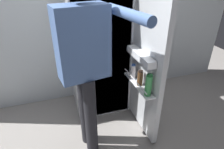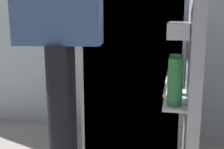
{
  "view_description": "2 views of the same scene",
  "coord_description": "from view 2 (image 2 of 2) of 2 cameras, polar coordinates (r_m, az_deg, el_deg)",
  "views": [
    {
      "loc": [
        -0.53,
        -1.67,
        1.7
      ],
      "look_at": [
        -0.01,
        -0.07,
        0.78
      ],
      "focal_mm": 30.5,
      "sensor_mm": 36.0,
      "label": 1
    },
    {
      "loc": [
        0.28,
        -1.56,
        1.02
      ],
      "look_at": [
        -0.06,
        -0.03,
        0.69
      ],
      "focal_mm": 45.93,
      "sensor_mm": 36.0,
      "label": 2
    }
  ],
  "objects": [
    {
      "name": "refrigerator",
      "position": [
        2.06,
        5.62,
        8.09
      ],
      "size": [
        0.74,
        1.24,
        1.77
      ],
      "color": "silver",
      "rests_on": "ground_plane"
    },
    {
      "name": "person",
      "position": [
        1.5,
        -10.14,
        12.98
      ],
      "size": [
        0.64,
        0.71,
        1.74
      ],
      "color": "black",
      "rests_on": "ground_plane"
    }
  ]
}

